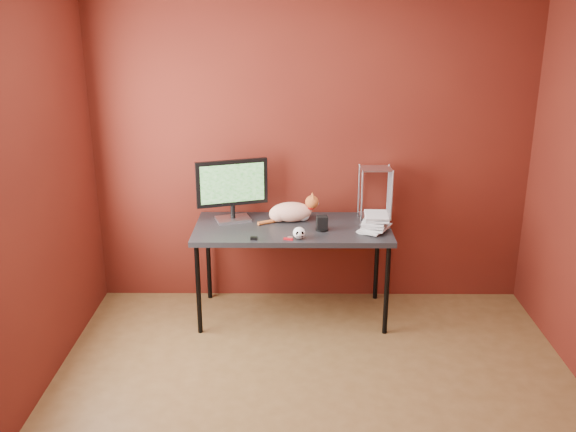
{
  "coord_description": "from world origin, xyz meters",
  "views": [
    {
      "loc": [
        -0.15,
        -3.26,
        2.41
      ],
      "look_at": [
        -0.18,
        1.15,
        0.91
      ],
      "focal_mm": 40.0,
      "sensor_mm": 36.0,
      "label": 1
    }
  ],
  "objects_px": {
    "cat": "(291,212)",
    "monitor": "(232,187)",
    "book_stack": "(368,138)",
    "desk": "(293,233)",
    "skull_mug": "(299,233)",
    "speaker": "(322,224)"
  },
  "relations": [
    {
      "from": "speaker",
      "to": "book_stack",
      "type": "distance_m",
      "value": 0.72
    },
    {
      "from": "desk",
      "to": "book_stack",
      "type": "distance_m",
      "value": 0.92
    },
    {
      "from": "skull_mug",
      "to": "speaker",
      "type": "relative_size",
      "value": 0.81
    },
    {
      "from": "book_stack",
      "to": "desk",
      "type": "bearing_deg",
      "value": 175.3
    },
    {
      "from": "desk",
      "to": "book_stack",
      "type": "bearing_deg",
      "value": -4.7
    },
    {
      "from": "book_stack",
      "to": "skull_mug",
      "type": "bearing_deg",
      "value": -156.1
    },
    {
      "from": "desk",
      "to": "cat",
      "type": "height_order",
      "value": "cat"
    },
    {
      "from": "desk",
      "to": "cat",
      "type": "distance_m",
      "value": 0.18
    },
    {
      "from": "skull_mug",
      "to": "book_stack",
      "type": "xyz_separation_m",
      "value": [
        0.5,
        0.22,
        0.65
      ]
    },
    {
      "from": "monitor",
      "to": "skull_mug",
      "type": "relative_size",
      "value": 5.99
    },
    {
      "from": "cat",
      "to": "monitor",
      "type": "bearing_deg",
      "value": 173.33
    },
    {
      "from": "desk",
      "to": "monitor",
      "type": "height_order",
      "value": "monitor"
    },
    {
      "from": "monitor",
      "to": "book_stack",
      "type": "xyz_separation_m",
      "value": [
        1.01,
        -0.19,
        0.42
      ]
    },
    {
      "from": "desk",
      "to": "skull_mug",
      "type": "bearing_deg",
      "value": -79.86
    },
    {
      "from": "monitor",
      "to": "cat",
      "type": "height_order",
      "value": "monitor"
    },
    {
      "from": "speaker",
      "to": "book_stack",
      "type": "xyz_separation_m",
      "value": [
        0.32,
        0.04,
        0.64
      ]
    },
    {
      "from": "book_stack",
      "to": "cat",
      "type": "bearing_deg",
      "value": 162.99
    },
    {
      "from": "speaker",
      "to": "book_stack",
      "type": "relative_size",
      "value": 0.08
    },
    {
      "from": "desk",
      "to": "cat",
      "type": "bearing_deg",
      "value": 94.16
    },
    {
      "from": "skull_mug",
      "to": "speaker",
      "type": "xyz_separation_m",
      "value": [
        0.17,
        0.18,
        0.01
      ]
    },
    {
      "from": "skull_mug",
      "to": "book_stack",
      "type": "relative_size",
      "value": 0.07
    },
    {
      "from": "desk",
      "to": "skull_mug",
      "type": "xyz_separation_m",
      "value": [
        0.05,
        -0.26,
        0.1
      ]
    }
  ]
}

